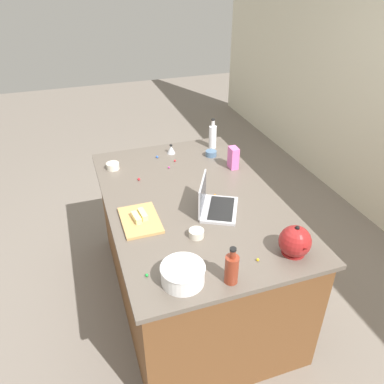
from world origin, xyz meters
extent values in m
plane|color=slate|center=(0.00, 0.00, 0.00)|extent=(12.00, 12.00, 0.00)
cube|color=brown|center=(0.00, 0.00, 0.43)|extent=(1.73, 1.09, 0.87)
cube|color=#60564C|center=(0.00, 0.00, 0.89)|extent=(1.79, 1.15, 0.03)
cube|color=#B7B7BC|center=(0.20, 0.12, 0.91)|extent=(0.38, 0.34, 0.02)
cube|color=black|center=(0.20, 0.13, 0.92)|extent=(0.31, 0.26, 0.00)
cube|color=#B7B7BC|center=(0.15, 0.02, 1.02)|extent=(0.27, 0.15, 0.20)
cube|color=#333842|center=(0.15, 0.03, 1.02)|extent=(0.24, 0.13, 0.18)
cylinder|color=white|center=(0.72, -0.29, 0.95)|extent=(0.22, 0.22, 0.09)
cylinder|color=black|center=(0.72, -0.29, 0.95)|extent=(0.18, 0.18, 0.08)
torus|color=white|center=(0.72, -0.29, 0.99)|extent=(0.23, 0.23, 0.01)
cylinder|color=maroon|center=(0.80, -0.06, 0.98)|extent=(0.07, 0.07, 0.16)
cylinder|color=maroon|center=(0.80, -0.06, 1.08)|extent=(0.03, 0.03, 0.05)
cylinder|color=black|center=(0.80, -0.06, 1.11)|extent=(0.03, 0.03, 0.01)
cylinder|color=white|center=(-0.71, 0.42, 1.00)|extent=(0.06, 0.06, 0.19)
cylinder|color=white|center=(-0.71, 0.42, 1.12)|extent=(0.03, 0.03, 0.05)
cylinder|color=black|center=(-0.71, 0.42, 1.15)|extent=(0.03, 0.03, 0.01)
cylinder|color=maroon|center=(0.71, 0.35, 0.91)|extent=(0.13, 0.13, 0.01)
sphere|color=maroon|center=(0.71, 0.35, 0.98)|extent=(0.18, 0.18, 0.18)
cone|color=maroon|center=(0.80, 0.35, 1.00)|extent=(0.08, 0.03, 0.07)
sphere|color=black|center=(0.71, 0.35, 1.07)|extent=(0.02, 0.02, 0.02)
cube|color=tan|center=(0.15, -0.39, 0.91)|extent=(0.33, 0.23, 0.02)
cube|color=#F4E58C|center=(0.15, -0.41, 0.94)|extent=(0.11, 0.05, 0.04)
cube|color=#F4E58C|center=(0.13, -0.37, 0.94)|extent=(0.11, 0.05, 0.04)
cylinder|color=beige|center=(0.40, -0.11, 0.92)|extent=(0.09, 0.09, 0.05)
cylinder|color=beige|center=(-0.59, -0.44, 0.92)|extent=(0.10, 0.10, 0.05)
cylinder|color=slate|center=(-0.56, 0.35, 0.92)|extent=(0.09, 0.09, 0.05)
cone|color=#B2B2B7|center=(-0.71, 0.06, 0.94)|extent=(0.07, 0.07, 0.07)
cylinder|color=black|center=(-0.71, 0.06, 0.97)|extent=(0.02, 0.02, 0.01)
cube|color=pink|center=(-0.31, 0.44, 0.99)|extent=(0.09, 0.06, 0.17)
sphere|color=orange|center=(0.03, 0.16, 0.91)|extent=(0.02, 0.02, 0.02)
sphere|color=#CC3399|center=(-0.46, -0.03, 0.91)|extent=(0.02, 0.02, 0.02)
sphere|color=red|center=(-0.35, -0.29, 0.91)|extent=(0.02, 0.02, 0.02)
sphere|color=green|center=(0.63, -0.46, 0.91)|extent=(0.02, 0.02, 0.02)
sphere|color=yellow|center=(0.71, 0.14, 0.91)|extent=(0.02, 0.02, 0.02)
sphere|color=red|center=(-0.55, 0.04, 0.91)|extent=(0.02, 0.02, 0.02)
sphere|color=blue|center=(-0.66, -0.08, 0.91)|extent=(0.02, 0.02, 0.02)
camera|label=1|loc=(2.08, -0.70, 2.32)|focal=35.87mm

